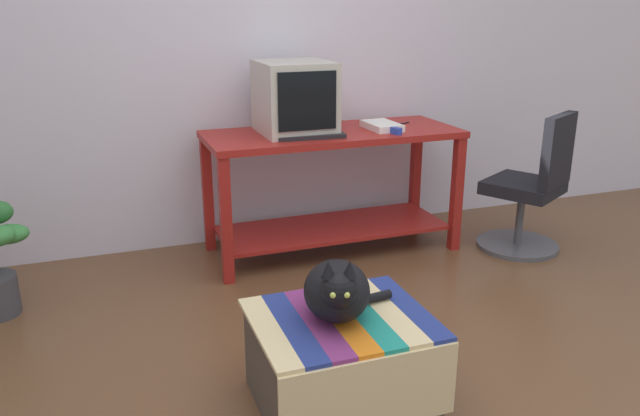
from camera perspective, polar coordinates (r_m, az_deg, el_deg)
name	(u,v)px	position (r m, az deg, el deg)	size (l,w,h in m)	color
ground_plane	(385,402)	(2.63, 5.90, -17.15)	(14.00, 14.00, 0.00)	brown
back_wall	(250,39)	(4.09, -6.39, 15.05)	(8.00, 0.10, 2.60)	silver
desk	(332,170)	(3.90, 1.14, 3.51)	(1.56, 0.63, 0.77)	maroon
tv_monitor	(295,98)	(3.77, -2.33, 9.96)	(0.42, 0.47, 0.42)	#BCB7A8
keyboard	(310,136)	(3.65, -0.92, 6.60)	(0.40, 0.15, 0.02)	black
book	(382,126)	(3.92, 5.64, 7.46)	(0.17, 0.28, 0.04)	white
ottoman_with_blanket	(341,361)	(2.51, 1.92, -13.74)	(0.67, 0.58, 0.38)	#4C4238
cat	(337,290)	(2.36, 1.60, -7.51)	(0.43, 0.39, 0.28)	black
office_chair	(531,192)	(4.15, 18.71, 1.38)	(0.57, 0.57, 0.89)	#4C4C51
stapler	(394,130)	(3.79, 6.76, 7.05)	(0.04, 0.11, 0.04)	#2342B7
pen	(402,123)	(4.10, 7.50, 7.65)	(0.01, 0.01, 0.14)	black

